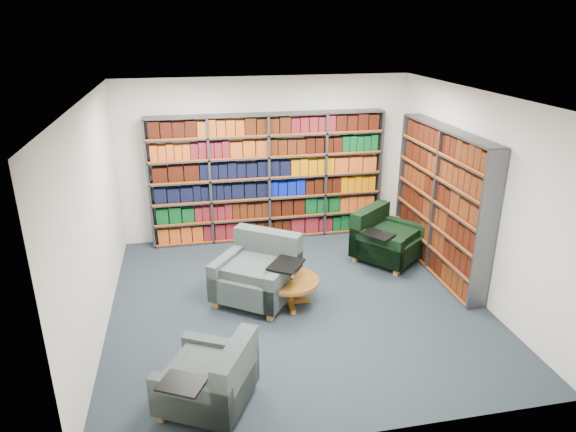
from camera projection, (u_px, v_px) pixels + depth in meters
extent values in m
cube|color=#1C2131|center=(297.00, 302.00, 7.12)|extent=(5.00, 5.00, 0.01)
cube|color=white|center=(298.00, 96.00, 6.11)|extent=(5.00, 5.00, 0.01)
cube|color=silver|center=(266.00, 159.00, 8.91)|extent=(5.00, 0.01, 2.80)
cube|color=silver|center=(361.00, 306.00, 4.32)|extent=(5.00, 0.01, 2.80)
cube|color=silver|center=(93.00, 221.00, 6.15)|extent=(0.01, 5.00, 2.80)
cube|color=silver|center=(474.00, 195.00, 7.07)|extent=(0.01, 5.00, 2.80)
cube|color=#47494F|center=(268.00, 178.00, 8.86)|extent=(4.00, 0.28, 2.20)
cube|color=silver|center=(267.00, 176.00, 8.98)|extent=(4.00, 0.02, 2.20)
cube|color=#D84C0A|center=(269.00, 180.00, 8.74)|extent=(4.00, 0.01, 2.20)
cube|color=#A54313|center=(269.00, 227.00, 9.19)|extent=(3.88, 0.21, 0.29)
cube|color=#053A15|center=(269.00, 208.00, 9.06)|extent=(3.88, 0.21, 0.29)
cube|color=black|center=(268.00, 188.00, 8.93)|extent=(3.88, 0.21, 0.29)
cube|color=black|center=(268.00, 168.00, 8.80)|extent=(3.88, 0.21, 0.29)
cube|color=#A54313|center=(268.00, 147.00, 8.67)|extent=(3.88, 0.21, 0.29)
cube|color=black|center=(267.00, 126.00, 8.54)|extent=(3.88, 0.21, 0.29)
cube|color=#47494F|center=(441.00, 202.00, 7.70)|extent=(0.28, 2.50, 2.20)
cube|color=silver|center=(449.00, 201.00, 7.72)|extent=(0.02, 2.50, 2.20)
cube|color=#D84C0A|center=(433.00, 202.00, 7.68)|extent=(0.02, 2.50, 2.20)
cube|color=black|center=(434.00, 257.00, 8.03)|extent=(0.21, 2.38, 0.29)
cube|color=black|center=(437.00, 236.00, 7.90)|extent=(0.21, 2.38, 0.29)
cube|color=black|center=(439.00, 214.00, 7.77)|extent=(0.21, 2.38, 0.29)
cube|color=#401908|center=(442.00, 191.00, 7.64)|extent=(0.21, 2.38, 0.29)
cube|color=black|center=(445.00, 167.00, 7.50)|extent=(0.21, 2.38, 0.29)
cube|color=black|center=(447.00, 142.00, 7.37)|extent=(0.21, 2.38, 0.29)
cube|color=#031A3D|center=(256.00, 281.00, 7.08)|extent=(1.37, 1.37, 0.35)
cube|color=#031A3D|center=(268.00, 256.00, 7.33)|extent=(0.93, 0.74, 0.79)
cube|color=#031A3D|center=(230.00, 270.00, 7.20)|extent=(0.69, 0.89, 0.52)
cube|color=#031A3D|center=(284.00, 281.00, 6.89)|extent=(0.69, 0.89, 0.52)
cube|color=black|center=(286.00, 265.00, 6.73)|extent=(0.58, 0.61, 0.03)
cube|color=olive|center=(217.00, 303.00, 6.97)|extent=(0.11, 0.11, 0.11)
cube|color=olive|center=(271.00, 316.00, 6.67)|extent=(0.11, 0.11, 0.11)
cube|color=olive|center=(245.00, 278.00, 7.66)|extent=(0.11, 0.11, 0.11)
cube|color=olive|center=(295.00, 288.00, 7.36)|extent=(0.11, 0.11, 0.11)
cube|color=black|center=(388.00, 245.00, 8.26)|extent=(1.28, 1.28, 0.32)
cube|color=black|center=(370.00, 228.00, 8.40)|extent=(0.83, 0.73, 0.73)
cube|color=black|center=(376.00, 248.00, 7.95)|extent=(0.68, 0.80, 0.48)
cube|color=black|center=(400.00, 234.00, 8.50)|extent=(0.68, 0.80, 0.48)
cube|color=black|center=(378.00, 235.00, 7.79)|extent=(0.55, 0.56, 0.03)
cube|color=olive|center=(396.00, 272.00, 7.84)|extent=(0.10, 0.10, 0.10)
cube|color=olive|center=(418.00, 256.00, 8.38)|extent=(0.10, 0.10, 0.10)
cube|color=olive|center=(355.00, 258.00, 8.29)|extent=(0.10, 0.10, 0.10)
cube|color=olive|center=(379.00, 244.00, 8.82)|extent=(0.10, 0.10, 0.10)
cube|color=#031A3D|center=(207.00, 385.00, 5.14)|extent=(1.12, 1.12, 0.29)
cube|color=#031A3D|center=(236.00, 376.00, 4.99)|extent=(0.55, 0.82, 0.66)
cube|color=#031A3D|center=(220.00, 358.00, 5.42)|extent=(0.79, 0.50, 0.44)
cube|color=#031A3D|center=(191.00, 402.00, 4.80)|extent=(0.79, 0.50, 0.44)
cube|color=black|center=(182.00, 383.00, 4.69)|extent=(0.50, 0.46, 0.02)
cube|color=olive|center=(193.00, 373.00, 5.60)|extent=(0.09, 0.09, 0.09)
cube|color=olive|center=(161.00, 416.00, 4.99)|extent=(0.09, 0.09, 0.09)
cube|color=olive|center=(251.00, 385.00, 5.42)|extent=(0.09, 0.09, 0.09)
cube|color=olive|center=(226.00, 431.00, 4.81)|extent=(0.09, 0.09, 0.09)
cylinder|color=brown|center=(289.00, 281.00, 6.93)|extent=(0.81, 0.81, 0.04)
cylinder|color=brown|center=(289.00, 292.00, 7.00)|extent=(0.11, 0.11, 0.32)
cube|color=brown|center=(289.00, 301.00, 7.05)|extent=(0.58, 0.07, 0.05)
cube|color=brown|center=(289.00, 301.00, 7.05)|extent=(0.07, 0.58, 0.05)
cube|color=black|center=(289.00, 279.00, 6.92)|extent=(0.09, 0.04, 0.01)
cube|color=white|center=(289.00, 273.00, 6.89)|extent=(0.13, 0.01, 0.18)
cube|color=#145926|center=(289.00, 272.00, 6.90)|extent=(0.14, 0.00, 0.19)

